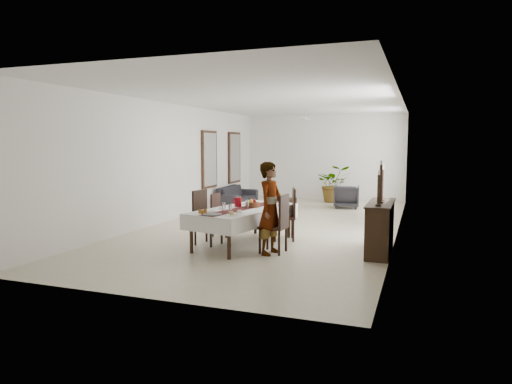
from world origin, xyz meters
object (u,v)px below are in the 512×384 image
dining_table_top (244,210)px  woman (270,208)px  red_pitcher (238,202)px  sideboard_body (380,228)px  sofa (237,196)px

dining_table_top → woman: size_ratio=1.38×
woman → dining_table_top: bearing=64.2°
red_pitcher → dining_table_top: bearing=-43.4°
sideboard_body → sofa: (-5.26, 5.55, -0.15)m
sofa → woman: bearing=-154.6°
woman → sideboard_body: size_ratio=1.11×
dining_table_top → red_pitcher: 0.33m
sideboard_body → sofa: sideboard_body is taller
dining_table_top → woman: woman is taller
woman → sideboard_body: (1.96, 0.79, -0.40)m
red_pitcher → sofa: (-2.32, 5.58, -0.55)m
red_pitcher → woman: 1.24m
woman → sideboard_body: bearing=-57.4°
sideboard_body → dining_table_top: bearing=-175.2°
dining_table_top → sofa: 6.33m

